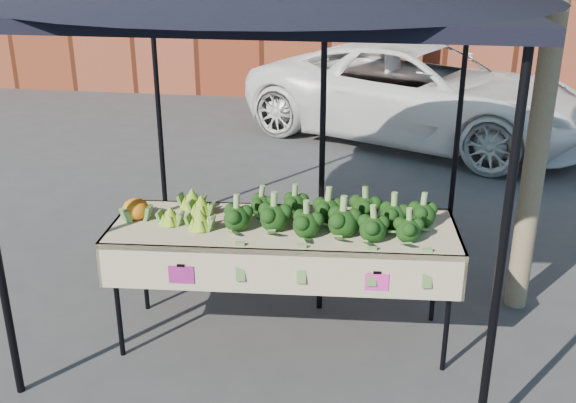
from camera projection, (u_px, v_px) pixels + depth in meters
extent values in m
plane|color=#313134|center=(304.00, 345.00, 4.84)|extent=(90.00, 90.00, 0.00)
cube|color=beige|center=(284.00, 283.00, 4.78)|extent=(2.46, 0.99, 0.90)
cube|color=#F22D8C|center=(179.00, 271.00, 4.41)|extent=(0.17, 0.01, 0.12)
cube|color=#E82CA6|center=(371.00, 286.00, 4.22)|extent=(0.17, 0.01, 0.12)
ellipsoid|color=black|center=(331.00, 210.00, 4.54)|extent=(1.46, 0.56, 0.25)
ellipsoid|color=#86B02E|center=(192.00, 205.00, 4.71)|extent=(0.42, 0.56, 0.19)
ellipsoid|color=orange|center=(136.00, 207.00, 4.69)|extent=(0.19, 0.19, 0.17)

